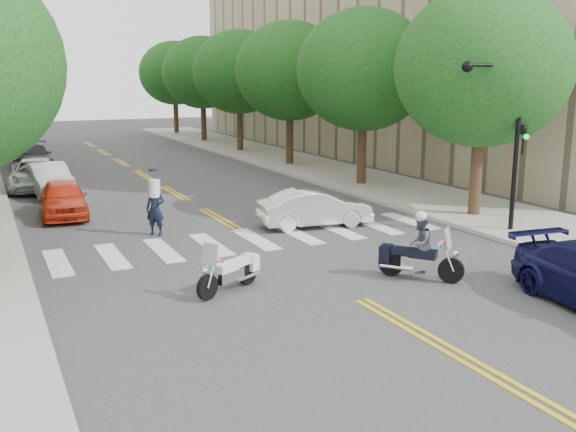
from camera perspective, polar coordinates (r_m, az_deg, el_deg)
ground at (r=15.62m, az=6.52°, el=-7.43°), size 140.00×140.00×0.00m
sidewalk_right at (r=38.90m, az=1.07°, el=4.65°), size 5.00×60.00×0.15m
tree_r_0 at (r=24.87m, az=16.92°, el=12.48°), size 6.40×6.40×8.45m
tree_r_1 at (r=31.25m, az=6.75°, el=12.77°), size 6.40×6.40×8.45m
tree_r_2 at (r=38.25m, az=0.15°, el=12.75°), size 6.40×6.40×8.45m
tree_r_3 at (r=45.57m, az=-4.37°, el=12.64°), size 6.40×6.40×8.45m
tree_r_4 at (r=53.09m, az=-7.62°, el=12.52°), size 6.40×6.40×8.45m
tree_r_5 at (r=60.74m, az=-10.06°, el=12.40°), size 6.40×6.40×8.45m
traffic_signal_pole at (r=22.36m, az=18.92°, el=7.72°), size 2.82×0.42×6.00m
motorcycle_police at (r=17.22m, az=11.44°, el=-2.86°), size 1.64×1.91×1.85m
motorcycle_parked at (r=16.17m, az=-4.93°, el=-4.93°), size 1.96×1.22×1.37m
officer_standing at (r=21.94m, az=-11.71°, el=0.63°), size 0.79×0.77×1.83m
convertible at (r=22.85m, az=2.40°, el=0.70°), size 4.19×1.95×1.33m
parked_car_a at (r=25.93m, az=-19.34°, el=1.50°), size 1.99×4.26×1.41m
parked_car_b at (r=30.84m, az=-20.46°, el=3.07°), size 1.91×4.48×1.44m
parked_car_c at (r=32.71m, az=-21.49°, el=3.46°), size 2.88×5.34×1.42m
parked_car_d at (r=39.73m, az=-21.77°, el=4.91°), size 2.30×5.20×1.48m
parked_car_e at (r=43.58m, az=-22.17°, el=5.36°), size 1.74×4.00×1.34m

